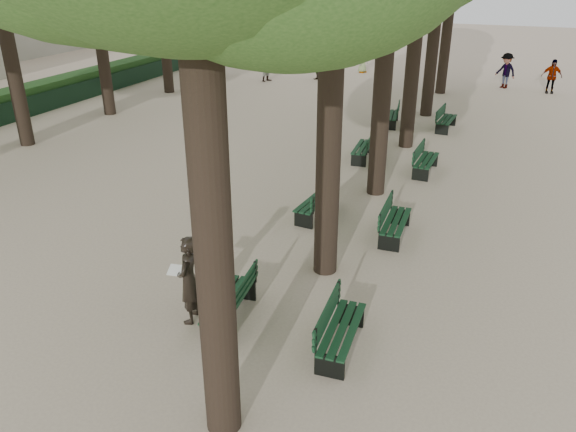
% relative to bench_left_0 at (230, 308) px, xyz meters
% --- Properties ---
extents(ground, '(120.00, 120.00, 0.00)m').
position_rel_bench_left_0_xyz_m(ground, '(-0.37, -0.48, -0.27)').
color(ground, '#C4AF94').
rests_on(ground, ground).
extents(bench_left_0, '(0.74, 1.85, 0.92)m').
position_rel_bench_left_0_xyz_m(bench_left_0, '(0.00, 0.00, 0.00)').
color(bench_left_0, black).
rests_on(bench_left_0, ground).
extents(bench_left_1, '(0.75, 1.85, 0.92)m').
position_rel_bench_left_0_xyz_m(bench_left_1, '(-0.00, 5.22, 0.00)').
color(bench_left_1, black).
rests_on(bench_left_1, ground).
extents(bench_left_2, '(0.68, 1.83, 0.92)m').
position_rel_bench_left_0_xyz_m(bench_left_2, '(0.00, 10.42, 0.00)').
color(bench_left_2, black).
rests_on(bench_left_2, ground).
extents(bench_left_3, '(0.81, 1.86, 0.92)m').
position_rel_bench_left_0_xyz_m(bench_left_3, '(-0.00, 15.23, 0.00)').
color(bench_left_3, black).
rests_on(bench_left_3, ground).
extents(bench_right_0, '(0.65, 1.82, 0.92)m').
position_rel_bench_left_0_xyz_m(bench_right_0, '(2.27, -0.10, 0.00)').
color(bench_right_0, black).
rests_on(bench_right_0, ground).
extents(bench_right_1, '(0.61, 1.81, 0.92)m').
position_rel_bench_left_0_xyz_m(bench_right_1, '(2.27, 4.75, 0.00)').
color(bench_right_1, black).
rests_on(bench_right_1, ground).
extents(bench_right_2, '(0.65, 1.82, 0.92)m').
position_rel_bench_left_0_xyz_m(bench_right_2, '(2.27, 9.80, 0.00)').
color(bench_right_2, black).
rests_on(bench_right_2, ground).
extents(bench_right_3, '(0.72, 1.84, 0.92)m').
position_rel_bench_left_0_xyz_m(bench_right_3, '(2.27, 15.35, 0.00)').
color(bench_right_3, black).
rests_on(bench_right_3, ground).
extents(man_with_map, '(0.69, 0.78, 1.80)m').
position_rel_bench_left_0_xyz_m(man_with_map, '(-0.71, -0.25, 0.63)').
color(man_with_map, black).
rests_on(man_with_map, ground).
extents(pedestrian_a, '(0.60, 0.89, 1.70)m').
position_rel_bench_left_0_xyz_m(pedestrian_a, '(-8.57, 22.12, 0.58)').
color(pedestrian_a, '#262628').
rests_on(pedestrian_a, ground).
extents(pedestrian_c, '(1.07, 0.48, 1.76)m').
position_rel_bench_left_0_xyz_m(pedestrian_c, '(6.49, 24.53, 0.61)').
color(pedestrian_c, '#262628').
rests_on(pedestrian_c, ground).
extents(pedestrian_b, '(1.19, 1.02, 1.87)m').
position_rel_bench_left_0_xyz_m(pedestrian_b, '(4.21, 25.08, 0.66)').
color(pedestrian_b, '#262628').
rests_on(pedestrian_b, ground).
extents(pedestrian_d, '(0.61, 0.82, 1.56)m').
position_rel_bench_left_0_xyz_m(pedestrian_d, '(-4.19, 26.84, 0.51)').
color(pedestrian_d, '#262628').
rests_on(pedestrian_d, ground).
extents(pedestrian_e, '(1.39, 1.21, 1.64)m').
position_rel_bench_left_0_xyz_m(pedestrian_e, '(-6.01, 23.54, 0.55)').
color(pedestrian_e, '#262628').
rests_on(pedestrian_e, ground).
extents(fence, '(0.08, 42.00, 0.90)m').
position_rel_bench_left_0_xyz_m(fence, '(-15.37, 10.52, 0.18)').
color(fence, black).
rests_on(fence, ground).
extents(hedge, '(1.20, 42.00, 1.20)m').
position_rel_bench_left_0_xyz_m(hedge, '(-16.07, 10.52, 0.33)').
color(hedge, '#1A4217').
rests_on(hedge, ground).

